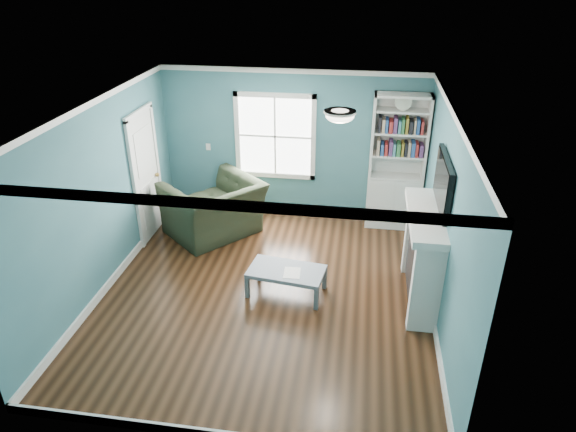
# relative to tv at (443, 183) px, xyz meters

# --- Properties ---
(floor) EXTENTS (5.00, 5.00, 0.00)m
(floor) POSITION_rel_tv_xyz_m (-2.20, -0.20, -1.72)
(floor) COLOR black
(floor) RESTS_ON ground
(room_walls) EXTENTS (5.00, 5.00, 5.00)m
(room_walls) POSITION_rel_tv_xyz_m (-2.20, -0.20, -0.14)
(room_walls) COLOR #326370
(room_walls) RESTS_ON ground
(trim) EXTENTS (4.50, 5.00, 2.60)m
(trim) POSITION_rel_tv_xyz_m (-2.20, -0.20, -0.49)
(trim) COLOR white
(trim) RESTS_ON ground
(window) EXTENTS (1.40, 0.06, 1.50)m
(window) POSITION_rel_tv_xyz_m (-2.50, 2.29, -0.27)
(window) COLOR white
(window) RESTS_ON room_walls
(bookshelf) EXTENTS (0.90, 0.35, 2.31)m
(bookshelf) POSITION_rel_tv_xyz_m (-0.43, 2.10, -0.80)
(bookshelf) COLOR silver
(bookshelf) RESTS_ON ground
(fireplace) EXTENTS (0.44, 1.58, 1.30)m
(fireplace) POSITION_rel_tv_xyz_m (-0.12, 0.00, -1.09)
(fireplace) COLOR black
(fireplace) RESTS_ON ground
(tv) EXTENTS (0.06, 1.10, 0.65)m
(tv) POSITION_rel_tv_xyz_m (0.00, 0.00, 0.00)
(tv) COLOR black
(tv) RESTS_ON fireplace
(door) EXTENTS (0.12, 0.98, 2.17)m
(door) POSITION_rel_tv_xyz_m (-4.42, 1.20, -0.65)
(door) COLOR silver
(door) RESTS_ON ground
(ceiling_fixture) EXTENTS (0.38, 0.38, 0.15)m
(ceiling_fixture) POSITION_rel_tv_xyz_m (-1.30, -0.10, 0.82)
(ceiling_fixture) COLOR white
(ceiling_fixture) RESTS_ON room_walls
(light_switch) EXTENTS (0.08, 0.01, 0.12)m
(light_switch) POSITION_rel_tv_xyz_m (-3.70, 2.28, -0.52)
(light_switch) COLOR white
(light_switch) RESTS_ON room_walls
(recliner) EXTENTS (1.63, 1.68, 1.24)m
(recliner) POSITION_rel_tv_xyz_m (-3.38, 1.35, -1.10)
(recliner) COLOR black
(recliner) RESTS_ON ground
(coffee_table) EXTENTS (1.09, 0.69, 0.37)m
(coffee_table) POSITION_rel_tv_xyz_m (-1.93, -0.16, -1.40)
(coffee_table) COLOR #545C64
(coffee_table) RESTS_ON ground
(paper_sheet) EXTENTS (0.24, 0.30, 0.00)m
(paper_sheet) POSITION_rel_tv_xyz_m (-1.84, -0.23, -1.35)
(paper_sheet) COLOR white
(paper_sheet) RESTS_ON coffee_table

